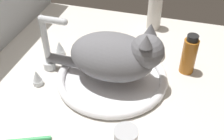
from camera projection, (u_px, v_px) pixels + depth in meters
countertop at (96, 92)px, 85.50cm from camera, size 100.07×78.23×3.00cm
sink_basin at (112, 77)px, 86.89cm from camera, size 34.61×34.61×2.53cm
faucet at (49, 50)px, 87.32cm from camera, size 19.72×10.26×19.53cm
cat at (118, 56)px, 81.04cm from camera, size 17.63×36.88×17.74cm
soap_pump_bottle at (155, 11)px, 107.96cm from camera, size 5.45×5.45×18.53cm
amber_bottle at (189, 55)px, 87.02cm from camera, size 4.64×4.64×13.59cm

